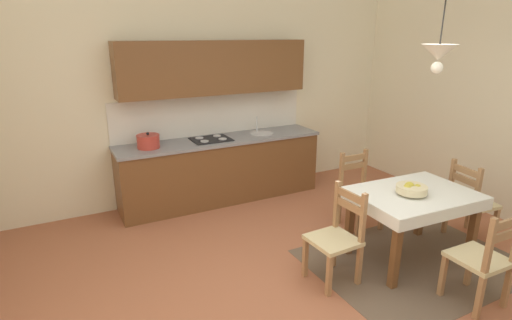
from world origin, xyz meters
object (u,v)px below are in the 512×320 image
(dining_chair_tv_side, at_px, (337,238))
(pendant_lamp, at_px, (439,53))
(dining_chair_kitchen_side, at_px, (359,192))
(dining_chair_camera_side, at_px, (483,260))
(dining_chair_window_side, at_px, (470,203))
(kitchen_cabinetry, at_px, (219,141))
(dining_table, at_px, (413,205))
(fruit_bowl, at_px, (411,189))

(dining_chair_tv_side, relative_size, pendant_lamp, 1.16)
(dining_chair_kitchen_side, height_order, dining_chair_camera_side, same)
(dining_chair_tv_side, xyz_separation_m, dining_chair_window_side, (1.88, -0.04, 0.00))
(kitchen_cabinetry, bearing_deg, dining_chair_window_side, -49.39)
(dining_chair_tv_side, xyz_separation_m, dining_chair_kitchen_side, (0.97, 0.79, 0.00))
(dining_chair_tv_side, bearing_deg, kitchen_cabinetry, 94.79)
(pendant_lamp, bearing_deg, dining_table, 128.77)
(kitchen_cabinetry, xyz_separation_m, dining_table, (1.13, -2.43, -0.25))
(dining_table, distance_m, dining_chair_camera_side, 0.85)
(dining_chair_tv_side, relative_size, dining_chair_kitchen_side, 1.00)
(dining_chair_camera_side, xyz_separation_m, fruit_bowl, (-0.03, 0.80, 0.37))
(kitchen_cabinetry, height_order, dining_chair_kitchen_side, kitchen_cabinetry)
(dining_table, relative_size, dining_chair_camera_side, 1.34)
(kitchen_cabinetry, bearing_deg, dining_chair_camera_side, -71.78)
(dining_chair_kitchen_side, bearing_deg, fruit_bowl, -98.38)
(dining_chair_tv_side, height_order, dining_chair_camera_side, same)
(kitchen_cabinetry, distance_m, dining_chair_kitchen_side, 2.01)
(dining_chair_window_side, distance_m, fruit_bowl, 1.10)
(dining_chair_tv_side, height_order, dining_chair_kitchen_side, same)
(dining_table, height_order, dining_chair_camera_side, dining_chair_camera_side)
(dining_chair_kitchen_side, bearing_deg, dining_chair_window_side, -42.50)
(dining_chair_camera_side, distance_m, pendant_lamp, 1.85)
(dining_chair_kitchen_side, relative_size, pendant_lamp, 1.16)
(kitchen_cabinetry, xyz_separation_m, dining_chair_tv_side, (0.20, -2.38, -0.41))
(dining_chair_window_side, height_order, fruit_bowl, dining_chair_window_side)
(dining_chair_camera_side, bearing_deg, dining_chair_window_side, 39.96)
(dining_chair_tv_side, bearing_deg, dining_chair_camera_side, -45.27)
(kitchen_cabinetry, relative_size, pendant_lamp, 3.56)
(dining_chair_camera_side, xyz_separation_m, dining_chair_window_side, (1.00, 0.84, 0.00))
(dining_chair_kitchen_side, xyz_separation_m, dining_chair_camera_side, (-0.09, -1.67, 0.00))
(dining_chair_kitchen_side, distance_m, fruit_bowl, 0.95)
(kitchen_cabinetry, bearing_deg, fruit_bowl, -67.06)
(dining_chair_tv_side, bearing_deg, dining_chair_kitchen_side, 39.22)
(kitchen_cabinetry, xyz_separation_m, dining_chair_camera_side, (1.07, -3.26, -0.41))
(dining_chair_camera_side, height_order, dining_chair_window_side, same)
(dining_chair_camera_side, distance_m, fruit_bowl, 0.89)
(dining_chair_tv_side, bearing_deg, pendant_lamp, -5.42)
(dining_chair_window_side, bearing_deg, fruit_bowl, -178.06)
(kitchen_cabinetry, distance_m, dining_chair_window_side, 3.22)
(kitchen_cabinetry, height_order, dining_chair_window_side, kitchen_cabinetry)
(kitchen_cabinetry, xyz_separation_m, pendant_lamp, (1.16, -2.47, 1.26))
(dining_table, height_order, dining_chair_kitchen_side, dining_chair_kitchen_side)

